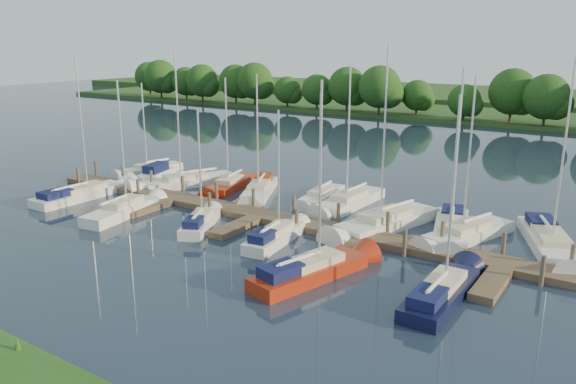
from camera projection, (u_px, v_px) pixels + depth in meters
The scene contains 23 objects.
ground at pixel (181, 254), 32.03m from camera, with size 260.00×260.00×0.00m, color #1B2336.
dock at pixel (256, 218), 37.88m from camera, with size 40.00×6.00×0.40m.
mooring_pilings at pixel (266, 209), 38.68m from camera, with size 38.24×2.84×2.00m.
far_shore at pixel (500, 113), 92.50m from camera, with size 180.00×30.00×0.60m, color #21451A.
distant_hill at pixel (530, 98), 112.57m from camera, with size 220.00×40.00×1.40m, color #395224.
treeline at pixel (467, 95), 82.25m from camera, with size 144.16×10.13×8.24m.
sailboat_n_0 at pixel (149, 170), 51.67m from camera, with size 2.77×6.74×8.54m.
motorboat at pixel (155, 175), 49.53m from camera, with size 2.57×5.30×1.66m.
sailboat_n_2 at pixel (184, 183), 47.06m from camera, with size 5.31×9.00×11.57m.
sailboat_n_3 at pixel (229, 186), 46.14m from camera, with size 3.06×7.42×9.36m.
sailboat_n_4 at pixel (259, 191), 44.33m from camera, with size 4.48×7.47×9.81m.
sailboat_n_5 at pixel (320, 197), 42.72m from camera, with size 2.24×6.72×8.53m.
sailboat_n_6 at pixel (348, 203), 41.19m from camera, with size 2.32×8.32×10.58m.
sailboat_n_7 at pixel (383, 225), 36.31m from camera, with size 4.39×9.56×12.08m.
sailboat_n_8 at pixel (451, 231), 35.07m from camera, with size 3.89×8.53×10.69m.
sailboat_n_9 at pixel (465, 236), 34.25m from camera, with size 4.06×8.09×10.34m.
sailboat_n_10 at pixel (550, 244), 32.79m from camera, with size 4.82×8.92×11.34m.
sailboat_s_0 at pixel (84, 194), 43.51m from camera, with size 2.16×8.75×11.05m.
sailboat_s_1 at pixel (124, 211), 39.14m from camera, with size 2.78×7.52×9.73m.
sailboat_s_2 at pixel (201, 223), 36.55m from camera, with size 3.70×5.94×8.00m.
sailboat_s_3 at pixel (276, 237), 33.81m from camera, with size 2.10×6.43×8.34m.
sailboat_s_4 at pixel (313, 272), 28.77m from camera, with size 3.65×8.16×10.44m.
sailboat_s_5 at pixel (442, 293), 26.42m from camera, with size 1.85×7.73×9.93m.
Camera 1 is at (21.60, -21.71, 11.76)m, focal length 35.00 mm.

